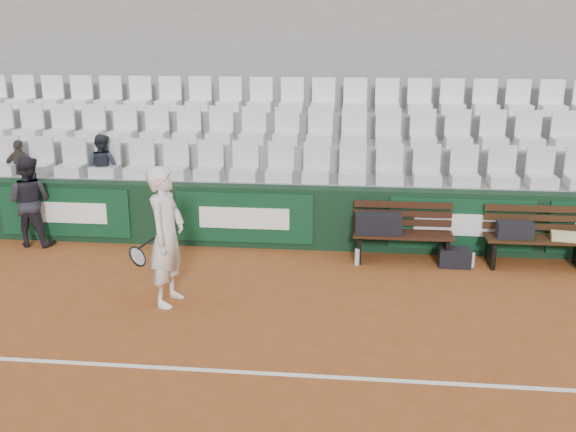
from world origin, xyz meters
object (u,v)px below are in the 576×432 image
object	(u,v)px
spectator_b	(18,144)
spectator_c	(101,142)
water_bottle_near	(357,257)
ball_kid	(30,201)
bench_left	(402,247)
sports_bag_left	(378,224)
tennis_player	(166,236)
water_bottle_far	(473,260)
sports_bag_right	(515,230)
bench_right	(536,252)
sports_bag_ground	(455,257)

from	to	relation	value
spectator_b	spectator_c	world-z (taller)	spectator_c
water_bottle_near	ball_kid	world-z (taller)	ball_kid
bench_left	water_bottle_near	size ratio (longest dim) A/B	5.83
sports_bag_left	ball_kid	world-z (taller)	ball_kid
water_bottle_near	tennis_player	size ratio (longest dim) A/B	0.14
water_bottle_far	tennis_player	xyz separation A→B (m)	(-4.15, -1.71, 0.80)
sports_bag_right	sports_bag_left	bearing A→B (deg)	179.59
bench_right	sports_bag_right	world-z (taller)	sports_bag_right
bench_left	water_bottle_far	size ratio (longest dim) A/B	6.77
sports_bag_left	sports_bag_ground	distance (m)	1.24
sports_bag_ground	tennis_player	distance (m)	4.31
sports_bag_right	spectator_b	distance (m)	8.28
bench_left	spectator_c	world-z (taller)	spectator_c
sports_bag_left	water_bottle_near	distance (m)	0.60
water_bottle_near	spectator_c	size ratio (longest dim) A/B	0.22
sports_bag_ground	water_bottle_near	xyz separation A→B (m)	(-1.45, -0.10, -0.01)
sports_bag_left	spectator_c	world-z (taller)	spectator_c
bench_left	ball_kid	xyz separation A→B (m)	(-5.98, 0.14, 0.52)
spectator_c	spectator_b	bearing A→B (deg)	17.24
sports_bag_left	spectator_b	bearing A→B (deg)	170.58
bench_right	sports_bag_ground	bearing A→B (deg)	-173.72
bench_right	spectator_c	size ratio (longest dim) A/B	1.29
sports_bag_left	spectator_c	xyz separation A→B (m)	(-4.67, 1.02, 0.98)
ball_kid	spectator_b	size ratio (longest dim) A/B	1.43
tennis_player	sports_bag_left	bearing A→B (deg)	33.84
tennis_player	sports_bag_ground	bearing A→B (deg)	23.91
bench_left	tennis_player	xyz separation A→B (m)	(-3.11, -1.86, 0.68)
bench_left	tennis_player	bearing A→B (deg)	-149.09
bench_left	bench_right	xyz separation A→B (m)	(1.97, -0.01, 0.00)
sports_bag_right	ball_kid	distance (m)	7.61
water_bottle_far	spectator_b	size ratio (longest dim) A/B	0.21
spectator_c	bench_left	bearing A→B (deg)	-173.87
sports_bag_right	water_bottle_near	xyz separation A→B (m)	(-2.31, -0.20, -0.44)
tennis_player	ball_kid	bearing A→B (deg)	145.13
bench_right	sports_bag_ground	distance (m)	1.21
spectator_c	sports_bag_left	bearing A→B (deg)	-175.10
water_bottle_far	spectator_b	distance (m)	7.78
bench_left	spectator_b	size ratio (longest dim) A/B	1.45
bench_right	spectator_b	xyz separation A→B (m)	(-8.50, 1.00, 1.29)
water_bottle_near	tennis_player	xyz separation A→B (m)	(-2.43, -1.62, 0.78)
tennis_player	sports_bag_right	bearing A→B (deg)	20.98
sports_bag_ground	spectator_c	world-z (taller)	spectator_c
sports_bag_ground	bench_right	bearing A→B (deg)	6.28
sports_bag_ground	spectator_c	xyz separation A→B (m)	(-5.82, 1.13, 1.44)
water_bottle_far	spectator_c	xyz separation A→B (m)	(-6.09, 1.14, 1.47)
bench_right	spectator_c	distance (m)	7.22
bench_right	tennis_player	world-z (taller)	tennis_player
water_bottle_near	water_bottle_far	size ratio (longest dim) A/B	1.16
water_bottle_near	spectator_c	xyz separation A→B (m)	(-4.37, 1.23, 1.45)
bench_left	sports_bag_left	xyz separation A→B (m)	(-0.38, -0.03, 0.37)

